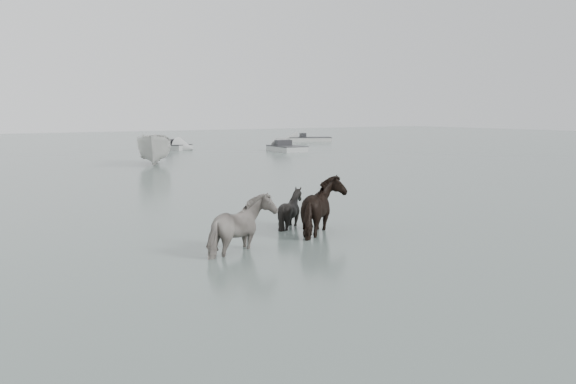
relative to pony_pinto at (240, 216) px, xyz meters
name	(u,v)px	position (x,y,z in m)	size (l,w,h in m)	color
ground	(312,244)	(1.65, -0.10, -0.72)	(140.00, 140.00, 0.00)	#4D5C56
pony_pinto	(240,216)	(0.00, 0.00, 0.00)	(0.78, 1.70, 1.44)	black
pony_dark	(326,198)	(2.59, 0.70, 0.09)	(1.60, 1.37, 1.61)	black
pony_black	(291,202)	(2.36, 1.84, -0.11)	(0.98, 1.10, 1.21)	black
boat_small	(155,147)	(6.00, 20.40, 0.15)	(1.70, 4.52, 1.75)	beige
skiff_port	(287,146)	(17.26, 25.53, -0.34)	(4.31, 1.60, 0.75)	#A4A7A4
skiff_mid	(166,144)	(11.17, 31.83, -0.34)	(4.64, 1.60, 0.75)	#9B9D9A
skiff_star	(310,137)	(26.24, 35.89, -0.34)	(5.12, 1.60, 0.75)	#B6B6B1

